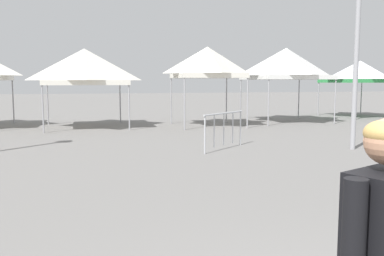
# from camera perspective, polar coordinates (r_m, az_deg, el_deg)

# --- Properties ---
(canopy_tent_far_right) EXTENTS (3.46, 3.46, 3.36)m
(canopy_tent_far_right) POSITION_cam_1_polar(r_m,az_deg,el_deg) (18.48, -14.46, 8.11)
(canopy_tent_far_right) COLOR #9E9EA3
(canopy_tent_far_right) RESTS_ON ground
(canopy_tent_center) EXTENTS (2.94, 2.94, 3.49)m
(canopy_tent_center) POSITION_cam_1_polar(r_m,az_deg,el_deg) (18.56, 2.14, 8.95)
(canopy_tent_center) COLOR #9E9EA3
(canopy_tent_center) RESTS_ON ground
(canopy_tent_behind_center) EXTENTS (3.59, 3.59, 3.59)m
(canopy_tent_behind_center) POSITION_cam_1_polar(r_m,az_deg,el_deg) (21.04, 12.76, 8.57)
(canopy_tent_behind_center) COLOR #9E9EA3
(canopy_tent_behind_center) RESTS_ON ground
(canopy_tent_behind_left) EXTENTS (3.47, 3.47, 3.12)m
(canopy_tent_behind_left) POSITION_cam_1_polar(r_m,az_deg,el_deg) (25.21, 22.01, 7.15)
(canopy_tent_behind_left) COLOR #9E9EA3
(canopy_tent_behind_left) RESTS_ON ground
(crowd_barrier_near_person) EXTENTS (1.67, 1.36, 1.08)m
(crowd_barrier_near_person) POSITION_cam_1_polar(r_m,az_deg,el_deg) (12.10, 4.39, 0.62)
(crowd_barrier_near_person) COLOR #B7BABF
(crowd_barrier_near_person) RESTS_ON ground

